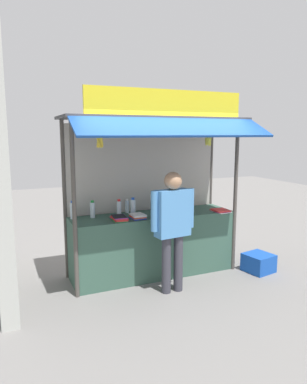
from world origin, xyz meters
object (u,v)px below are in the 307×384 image
Objects in this scene: water_bottle_rear_center at (159,204)px; magazine_stack_right at (138,216)px; water_bottle_front_right at (127,206)px; banana_bunch_leftmost at (100,141)px; water_bottle_far_left at (73,210)px; water_bottle_mid_left at (119,208)px; water_bottle_left at (93,210)px; magazine_stack_back_right at (221,211)px; vendor_person at (173,221)px; magazine_stack_far_right at (119,218)px; banana_bunch_rightmost at (208,140)px; plastic_crate at (258,263)px; water_bottle_front_left at (133,207)px.

magazine_stack_right is at bearing -150.24° from water_bottle_rear_center.
banana_bunch_leftmost is at bearing -130.81° from water_bottle_front_right.
water_bottle_far_left is 0.69m from water_bottle_mid_left.
water_bottle_left is 1.17m from banana_bunch_leftmost.
water_bottle_far_left is 2.31m from magazine_stack_back_right.
vendor_person is (-0.16, -0.80, -0.07)m from water_bottle_rear_center.
magazine_stack_far_right is at bearing -179.04° from magazine_stack_right.
water_bottle_front_right is at bearing 159.46° from magazine_stack_back_right.
water_bottle_rear_center is at bearing 135.01° from banana_bunch_rightmost.
banana_bunch_leftmost is at bearing -92.01° from water_bottle_left.
water_bottle_mid_left is 0.86× the size of magazine_stack_back_right.
plastic_crate is at bearing -9.52° from banana_bunch_rightmost.
magazine_stack_right is 0.29m from magazine_stack_far_right.
water_bottle_front_right is at bearing 92.50° from magazine_stack_right.
plastic_crate is (2.80, -0.78, -0.95)m from water_bottle_far_left.
plastic_crate is (2.54, -0.15, -1.96)m from banana_bunch_leftmost.
water_bottle_left reaches higher than plastic_crate.
magazine_stack_far_right is 1.00× the size of banana_bunch_leftmost.
water_bottle_mid_left is 0.88× the size of magazine_stack_far_right.
banana_bunch_rightmost is at bearing -18.36° from water_bottle_far_left.
water_bottle_front_left is 0.16× the size of vendor_person.
water_bottle_left is 0.15× the size of vendor_person.
magazine_stack_far_right is 1.18m from banana_bunch_leftmost.
water_bottle_mid_left is at bearing 178.99° from water_bottle_rear_center.
banana_bunch_rightmost is 2.17m from plastic_crate.
water_bottle_left reaches higher than magazine_stack_far_right.
banana_bunch_rightmost and banana_bunch_leftmost have the same top height.
vendor_person reaches higher than water_bottle_front_left.
magazine_stack_far_right is 0.79m from vendor_person.
water_bottle_front_right is at bearing 49.19° from banana_bunch_leftmost.
water_bottle_left is 1.02× the size of water_bottle_mid_left.
magazine_stack_right is at bearing -55.03° from water_bottle_mid_left.
water_bottle_front_left is (-0.47, -0.05, 0.00)m from water_bottle_rear_center.
water_bottle_far_left is 1.49m from vendor_person.
water_bottle_mid_left is 1.14× the size of water_bottle_front_right.
banana_bunch_leftmost reaches higher than water_bottle_far_left.
water_bottle_front_left is at bearing 37.54° from magazine_stack_far_right.
magazine_stack_far_right is at bearing 176.74° from magazine_stack_back_right.
banana_bunch_rightmost is at bearing 170.48° from plastic_crate.
magazine_stack_far_right is (-0.76, -0.27, -0.09)m from water_bottle_rear_center.
water_bottle_front_left is at bearing 154.02° from banana_bunch_rightmost.
water_bottle_mid_left is 1.01× the size of magazine_stack_right.
water_bottle_left is at bearing 130.60° from vendor_person.
water_bottle_far_left is 1.35m from water_bottle_rear_center.
magazine_stack_far_right is at bearing -31.39° from water_bottle_far_left.
water_bottle_rear_center is (1.07, -0.05, 0.00)m from water_bottle_left.
magazine_stack_far_right is 1.67m from magazine_stack_back_right.
plastic_crate is (0.54, -0.32, -0.84)m from magazine_stack_back_right.
water_bottle_far_left is at bearing 171.14° from water_bottle_front_left.
water_bottle_front_left reaches higher than water_bottle_front_right.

